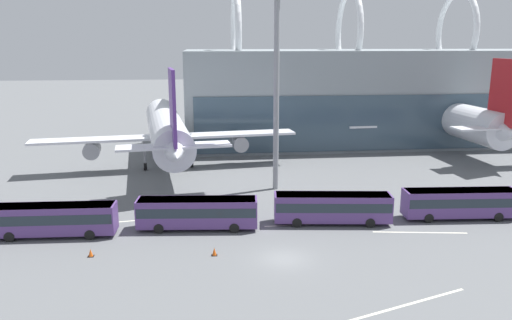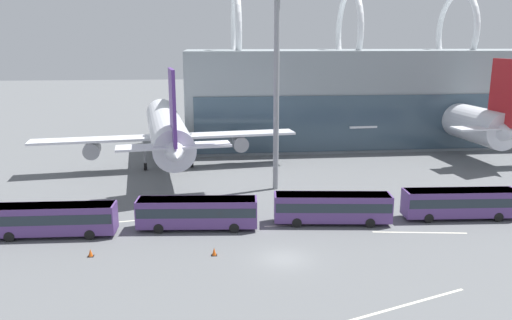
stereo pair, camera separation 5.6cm
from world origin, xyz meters
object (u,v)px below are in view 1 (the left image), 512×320
(shuttle_bus_2, at_px, (197,211))
(traffic_cone_2, at_px, (91,253))
(airliner_at_gate_far, at_px, (445,117))
(shuttle_bus_1, at_px, (52,218))
(floodlight_mast, at_px, (277,52))
(airliner_at_gate_near, at_px, (167,130))
(shuttle_bus_3, at_px, (332,206))
(shuttle_bus_4, at_px, (460,202))
(traffic_cone_1, at_px, (214,252))

(shuttle_bus_2, height_order, traffic_cone_2, shuttle_bus_2)
(airliner_at_gate_far, bearing_deg, shuttle_bus_1, 119.09)
(floodlight_mast, bearing_deg, shuttle_bus_2, -126.68)
(shuttle_bus_2, bearing_deg, airliner_at_gate_near, 104.87)
(airliner_at_gate_far, relative_size, shuttle_bus_3, 3.37)
(shuttle_bus_1, xyz_separation_m, shuttle_bus_4, (42.12, 0.64, 0.00))
(shuttle_bus_3, distance_m, traffic_cone_1, 14.32)
(shuttle_bus_2, relative_size, shuttle_bus_4, 1.00)
(shuttle_bus_4, bearing_deg, airliner_at_gate_far, 69.60)
(traffic_cone_2, bearing_deg, shuttle_bus_1, 131.13)
(shuttle_bus_2, distance_m, floodlight_mast, 22.78)
(airliner_at_gate_near, distance_m, airliner_at_gate_far, 49.89)
(airliner_at_gate_far, bearing_deg, traffic_cone_2, 124.92)
(airliner_at_gate_near, height_order, airliner_at_gate_far, airliner_at_gate_far)
(shuttle_bus_3, relative_size, shuttle_bus_4, 1.01)
(shuttle_bus_2, xyz_separation_m, shuttle_bus_3, (14.04, 0.09, 0.00))
(airliner_at_gate_far, height_order, traffic_cone_1, airliner_at_gate_far)
(shuttle_bus_2, distance_m, shuttle_bus_3, 14.04)
(shuttle_bus_2, height_order, traffic_cone_1, shuttle_bus_2)
(shuttle_bus_1, height_order, traffic_cone_2, shuttle_bus_1)
(shuttle_bus_3, xyz_separation_m, shuttle_bus_4, (14.04, 0.04, 0.00))
(airliner_at_gate_near, distance_m, traffic_cone_2, 33.01)
(shuttle_bus_1, xyz_separation_m, traffic_cone_1, (15.57, -6.22, -1.52))
(floodlight_mast, distance_m, traffic_cone_2, 32.16)
(shuttle_bus_1, distance_m, floodlight_mast, 31.78)
(airliner_at_gate_far, height_order, shuttle_bus_1, airliner_at_gate_far)
(floodlight_mast, bearing_deg, shuttle_bus_1, -149.95)
(airliner_at_gate_near, relative_size, shuttle_bus_4, 3.30)
(airliner_at_gate_far, bearing_deg, traffic_cone_1, 132.03)
(airliner_at_gate_near, bearing_deg, shuttle_bus_1, 153.61)
(shuttle_bus_1, xyz_separation_m, floodlight_mast, (24.01, 13.89, 15.50))
(shuttle_bus_3, distance_m, traffic_cone_2, 24.24)
(airliner_at_gate_far, distance_m, shuttle_bus_2, 57.48)
(traffic_cone_1, bearing_deg, floodlight_mast, 67.23)
(shuttle_bus_1, bearing_deg, shuttle_bus_2, 4.17)
(floodlight_mast, relative_size, traffic_cone_1, 34.54)
(airliner_at_gate_near, height_order, floodlight_mast, floodlight_mast)
(shuttle_bus_1, xyz_separation_m, traffic_cone_2, (4.61, -5.28, -1.54))
(shuttle_bus_1, bearing_deg, airliner_at_gate_far, 34.60)
(airliner_at_gate_far, height_order, floodlight_mast, floodlight_mast)
(shuttle_bus_1, height_order, shuttle_bus_3, same)
(airliner_at_gate_far, xyz_separation_m, shuttle_bus_3, (-30.16, -36.48, -3.67))
(shuttle_bus_2, height_order, floodlight_mast, floodlight_mast)
(shuttle_bus_3, distance_m, shuttle_bus_4, 14.04)
(airliner_at_gate_near, xyz_separation_m, shuttle_bus_3, (18.69, -26.33, -3.92))
(shuttle_bus_2, xyz_separation_m, traffic_cone_1, (1.53, -6.72, -1.52))
(airliner_at_gate_far, relative_size, traffic_cone_1, 56.02)
(shuttle_bus_4, bearing_deg, traffic_cone_1, -162.07)
(shuttle_bus_3, xyz_separation_m, traffic_cone_2, (-23.47, -5.88, -1.54))
(shuttle_bus_3, bearing_deg, shuttle_bus_1, -172.19)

